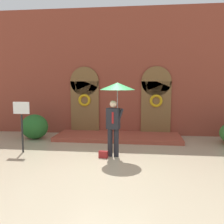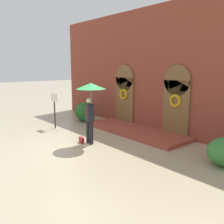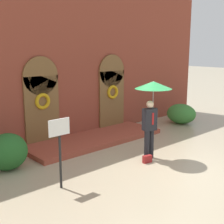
{
  "view_description": "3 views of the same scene",
  "coord_description": "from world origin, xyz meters",
  "px_view_note": "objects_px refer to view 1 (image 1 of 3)",
  "views": [
    {
      "loc": [
        0.97,
        -7.19,
        2.4
      ],
      "look_at": [
        -0.06,
        1.49,
        1.32
      ],
      "focal_mm": 40.0,
      "sensor_mm": 36.0,
      "label": 1
    },
    {
      "loc": [
        7.85,
        -4.73,
        2.99
      ],
      "look_at": [
        -0.16,
        1.88,
        1.06
      ],
      "focal_mm": 40.0,
      "sensor_mm": 36.0,
      "label": 2
    },
    {
      "loc": [
        -6.83,
        -5.38,
        3.37
      ],
      "look_at": [
        -0.21,
        1.89,
        1.29
      ],
      "focal_mm": 50.0,
      "sensor_mm": 36.0,
      "label": 3
    }
  ],
  "objects_px": {
    "handbag": "(103,154)",
    "sign_post": "(22,118)",
    "person_with_umbrella": "(116,97)",
    "shrub_left": "(35,127)"
  },
  "relations": [
    {
      "from": "person_with_umbrella",
      "to": "shrub_left",
      "type": "xyz_separation_m",
      "value": [
        -3.64,
        2.07,
        -1.4
      ]
    },
    {
      "from": "person_with_umbrella",
      "to": "handbag",
      "type": "relative_size",
      "value": 8.44
    },
    {
      "from": "handbag",
      "to": "person_with_umbrella",
      "type": "bearing_deg",
      "value": 38.86
    },
    {
      "from": "sign_post",
      "to": "person_with_umbrella",
      "type": "bearing_deg",
      "value": -1.7
    },
    {
      "from": "person_with_umbrella",
      "to": "handbag",
      "type": "bearing_deg",
      "value": -152.84
    },
    {
      "from": "person_with_umbrella",
      "to": "sign_post",
      "type": "height_order",
      "value": "person_with_umbrella"
    },
    {
      "from": "handbag",
      "to": "shrub_left",
      "type": "relative_size",
      "value": 0.25
    },
    {
      "from": "person_with_umbrella",
      "to": "sign_post",
      "type": "xyz_separation_m",
      "value": [
        -3.2,
        0.09,
        -0.75
      ]
    },
    {
      "from": "person_with_umbrella",
      "to": "shrub_left",
      "type": "relative_size",
      "value": 2.12
    },
    {
      "from": "handbag",
      "to": "sign_post",
      "type": "xyz_separation_m",
      "value": [
        -2.81,
        0.29,
        1.05
      ]
    }
  ]
}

